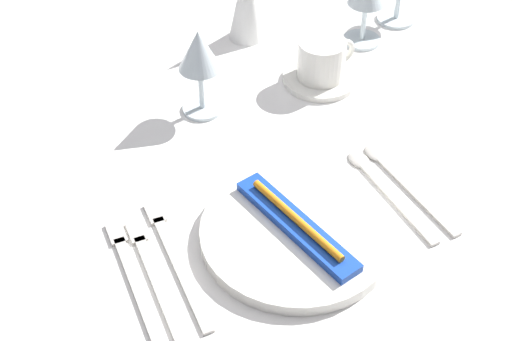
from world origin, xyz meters
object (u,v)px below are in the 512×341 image
(fork_inner, at_px, (154,274))
(spoon_dessert, at_px, (398,177))
(toothbrush_package, at_px, (296,224))
(fork_outer, at_px, (175,257))
(dinner_plate, at_px, (296,233))
(fork_salad, at_px, (133,275))
(spoon_soup, at_px, (380,184))
(coffee_cup_left, at_px, (322,59))
(wine_glass_left, at_px, (199,56))

(fork_inner, bearing_deg, spoon_dessert, 2.20)
(toothbrush_package, xyz_separation_m, fork_outer, (-0.16, 0.04, -0.02))
(dinner_plate, distance_m, fork_salad, 0.22)
(fork_salad, bearing_deg, fork_outer, 5.08)
(fork_inner, xyz_separation_m, spoon_soup, (0.34, 0.01, 0.00))
(fork_salad, bearing_deg, spoon_soup, 0.66)
(toothbrush_package, bearing_deg, fork_outer, 166.76)
(dinner_plate, relative_size, fork_outer, 1.10)
(fork_outer, distance_m, fork_inner, 0.04)
(spoon_soup, height_order, spoon_dessert, same)
(fork_outer, bearing_deg, coffee_cup_left, 35.36)
(spoon_soup, xyz_separation_m, coffee_cup_left, (0.05, 0.26, 0.04))
(fork_outer, xyz_separation_m, spoon_soup, (0.31, -0.00, 0.00))
(spoon_soup, relative_size, spoon_dessert, 0.99)
(spoon_dessert, bearing_deg, fork_outer, 179.98)
(spoon_soup, distance_m, coffee_cup_left, 0.26)
(coffee_cup_left, bearing_deg, fork_outer, -144.64)
(fork_inner, height_order, spoon_soup, spoon_soup)
(coffee_cup_left, bearing_deg, spoon_dessert, -93.96)
(toothbrush_package, bearing_deg, spoon_soup, 12.96)
(spoon_soup, relative_size, wine_glass_left, 1.40)
(toothbrush_package, relative_size, wine_glass_left, 1.46)
(coffee_cup_left, height_order, wine_glass_left, wine_glass_left)
(toothbrush_package, bearing_deg, fork_inner, 173.34)
(dinner_plate, xyz_separation_m, spoon_dessert, (0.19, 0.04, -0.01))
(spoon_dessert, bearing_deg, dinner_plate, -168.91)
(fork_outer, height_order, spoon_soup, spoon_soup)
(toothbrush_package, bearing_deg, coffee_cup_left, 55.06)
(fork_inner, height_order, spoon_dessert, spoon_dessert)
(toothbrush_package, xyz_separation_m, coffee_cup_left, (0.20, 0.29, 0.02))
(fork_salad, bearing_deg, dinner_plate, -8.37)
(fork_salad, distance_m, wine_glass_left, 0.36)
(spoon_dessert, xyz_separation_m, wine_glass_left, (-0.19, 0.27, 0.10))
(fork_salad, height_order, spoon_dessert, spoon_dessert)
(fork_outer, xyz_separation_m, fork_inner, (-0.03, -0.01, 0.00))
(fork_outer, bearing_deg, spoon_dessert, -0.02)
(fork_inner, relative_size, spoon_dessert, 1.04)
(spoon_dessert, bearing_deg, fork_salad, -179.28)
(fork_inner, bearing_deg, coffee_cup_left, 34.44)
(dinner_plate, height_order, coffee_cup_left, coffee_cup_left)
(dinner_plate, relative_size, spoon_soup, 1.23)
(toothbrush_package, height_order, spoon_soup, toothbrush_package)
(fork_outer, bearing_deg, fork_salad, -174.92)
(coffee_cup_left, bearing_deg, wine_glass_left, 176.52)
(wine_glass_left, bearing_deg, fork_inner, -123.10)
(dinner_plate, distance_m, wine_glass_left, 0.32)
(coffee_cup_left, relative_size, wine_glass_left, 0.70)
(fork_outer, relative_size, coffee_cup_left, 2.25)
(coffee_cup_left, bearing_deg, fork_inner, -145.56)
(dinner_plate, bearing_deg, coffee_cup_left, 55.06)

